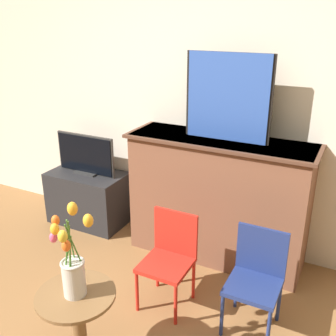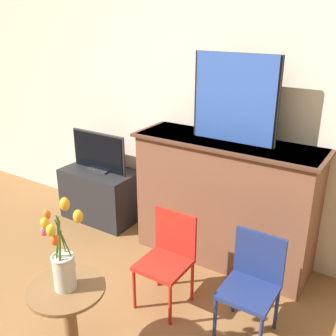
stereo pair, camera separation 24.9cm
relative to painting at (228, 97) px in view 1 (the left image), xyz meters
name	(u,v)px [view 1 (the left image)]	position (x,y,z in m)	size (l,w,h in m)	color
wall_back	(215,94)	(-0.19, 0.25, -0.03)	(8.00, 0.06, 2.70)	beige
fireplace_mantel	(218,198)	(-0.03, -0.01, -0.84)	(1.51, 0.49, 1.05)	brown
painting	(228,97)	(0.00, 0.00, 0.00)	(0.67, 0.03, 0.66)	black
tv_stand	(89,197)	(-1.38, -0.02, -1.12)	(0.75, 0.44, 0.52)	#232326
tv_monitor	(85,155)	(-1.38, -0.02, -0.68)	(0.63, 0.12, 0.39)	#2D2D2D
chair_red	(170,254)	(-0.13, -0.71, -1.00)	(0.33, 0.33, 0.68)	red
chair_blue	(256,274)	(0.48, -0.66, -1.00)	(0.33, 0.33, 0.68)	navy
side_table	(78,319)	(-0.34, -1.46, -1.05)	(0.45, 0.45, 0.51)	brown
vase_tulips	(72,265)	(-0.34, -1.46, -0.68)	(0.18, 0.23, 0.51)	beige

